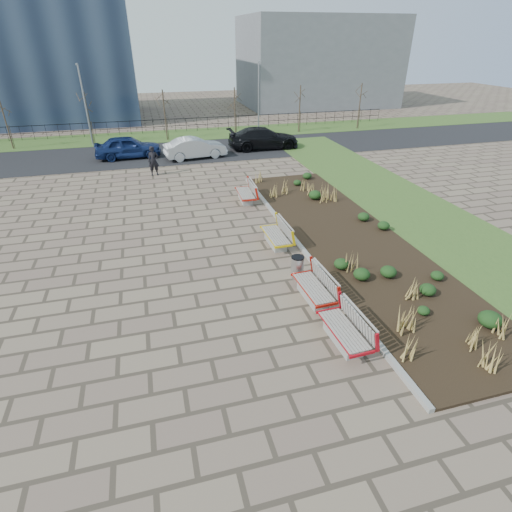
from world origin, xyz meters
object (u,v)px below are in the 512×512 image
object	(u,v)px
bench_b	(313,286)
bench_d	(245,192)
pedestrian	(153,161)
litter_bin	(297,267)
bench_a	(344,329)
bench_c	(276,234)
car_black	(263,138)
car_silver	(195,148)
lamp_east	(259,100)
car_blue	(128,147)
lamp_west	(86,106)

from	to	relation	value
bench_b	bench_d	size ratio (longest dim) A/B	1.00
pedestrian	litter_bin	bearing A→B (deg)	-75.63
bench_a	bench_c	size ratio (longest dim) A/B	1.00
car_black	pedestrian	bearing A→B (deg)	119.63
litter_bin	car_silver	distance (m)	17.48
bench_c	lamp_east	size ratio (longest dim) A/B	0.35
lamp_east	bench_b	bearing A→B (deg)	-101.39
litter_bin	car_black	distance (m)	19.29
car_blue	lamp_east	world-z (taller)	lamp_east
bench_a	bench_c	bearing A→B (deg)	87.68
bench_a	pedestrian	world-z (taller)	pedestrian
bench_d	car_silver	size ratio (longest dim) A/B	0.47
car_blue	litter_bin	bearing A→B (deg)	-164.67
bench_a	lamp_east	bearing A→B (deg)	77.23
bench_a	car_black	xyz separation A→B (m)	(4.13, 22.56, 0.32)
bench_c	car_blue	size ratio (longest dim) A/B	0.45
bench_c	litter_bin	size ratio (longest dim) A/B	2.49
lamp_west	car_blue	bearing A→B (deg)	-58.19
bench_b	car_silver	bearing A→B (deg)	91.91
bench_a	car_silver	xyz separation A→B (m)	(-1.43, 21.15, 0.25)
lamp_west	pedestrian	bearing A→B (deg)	-64.31
bench_b	pedestrian	world-z (taller)	pedestrian
bench_c	lamp_east	bearing A→B (deg)	75.61
bench_b	bench_d	xyz separation A→B (m)	(0.00, 9.53, 0.00)
bench_b	bench_c	size ratio (longest dim) A/B	1.00
bench_a	car_silver	size ratio (longest dim) A/B	0.47
car_silver	pedestrian	bearing A→B (deg)	129.71
bench_a	litter_bin	distance (m)	3.73
bench_b	car_silver	world-z (taller)	car_silver
bench_b	car_black	world-z (taller)	car_black
bench_d	lamp_west	distance (m)	17.93
bench_a	bench_b	world-z (taller)	same
litter_bin	car_blue	size ratio (longest dim) A/B	0.18
car_black	lamp_west	size ratio (longest dim) A/B	0.92
bench_b	bench_c	world-z (taller)	same
bench_b	pedestrian	size ratio (longest dim) A/B	1.15
litter_bin	car_black	xyz separation A→B (m)	(4.17, 18.83, 0.40)
pedestrian	lamp_east	bearing A→B (deg)	41.18
litter_bin	lamp_west	bearing A→B (deg)	110.97
bench_c	car_silver	distance (m)	14.76
bench_b	car_blue	size ratio (longest dim) A/B	0.45
car_silver	lamp_west	size ratio (longest dim) A/B	0.74
litter_bin	car_silver	xyz separation A→B (m)	(-1.39, 17.42, 0.33)
bench_c	lamp_east	world-z (taller)	lamp_east
bench_c	lamp_east	xyz separation A→B (m)	(5.00, 20.66, 2.54)
bench_d	car_silver	bearing A→B (deg)	101.18
bench_d	bench_b	bearing A→B (deg)	-87.52
pedestrian	car_black	xyz separation A→B (m)	(8.64, 4.77, -0.09)
pedestrian	car_silver	distance (m)	4.56
car_blue	lamp_west	bearing A→B (deg)	29.16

